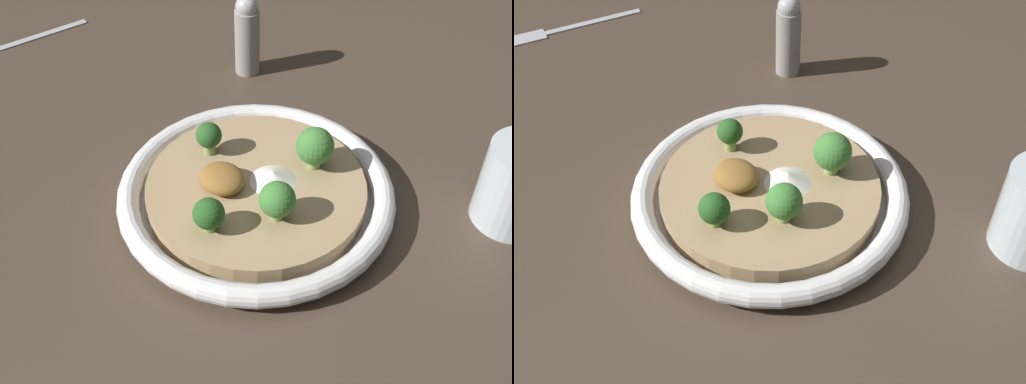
# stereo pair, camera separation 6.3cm
# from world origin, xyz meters

# --- Properties ---
(ground_plane) EXTENTS (6.00, 6.00, 0.00)m
(ground_plane) POSITION_xyz_m (0.00, 0.00, 0.00)
(ground_plane) COLOR #47382B
(risotto_bowl) EXTENTS (0.27, 0.27, 0.03)m
(risotto_bowl) POSITION_xyz_m (0.00, 0.00, 0.02)
(risotto_bowl) COLOR white
(risotto_bowl) RESTS_ON ground_plane
(cheese_sprinkle) EXTENTS (0.05, 0.05, 0.01)m
(cheese_sprinkle) POSITION_xyz_m (0.01, 0.01, 0.04)
(cheese_sprinkle) COLOR white
(cheese_sprinkle) RESTS_ON risotto_bowl
(crispy_onion_garnish) EXTENTS (0.05, 0.04, 0.02)m
(crispy_onion_garnish) POSITION_xyz_m (-0.02, -0.03, 0.04)
(crispy_onion_garnish) COLOR olive
(crispy_onion_garnish) RESTS_ON risotto_bowl
(broccoli_back) EXTENTS (0.04, 0.04, 0.05)m
(broccoli_back) POSITION_xyz_m (0.02, 0.06, 0.06)
(broccoli_back) COLOR #84A856
(broccoli_back) RESTS_ON risotto_bowl
(broccoli_left) EXTENTS (0.03, 0.03, 0.04)m
(broccoli_left) POSITION_xyz_m (-0.07, -0.00, 0.05)
(broccoli_left) COLOR #84A856
(broccoli_left) RESTS_ON risotto_bowl
(broccoli_front_right) EXTENTS (0.03, 0.03, 0.04)m
(broccoli_front_right) POSITION_xyz_m (0.01, -0.07, 0.05)
(broccoli_front_right) COLOR #759E4C
(broccoli_front_right) RESTS_ON risotto_bowl
(broccoli_right) EXTENTS (0.03, 0.03, 0.04)m
(broccoli_right) POSITION_xyz_m (0.05, -0.02, 0.05)
(broccoli_right) COLOR #84A856
(broccoli_right) RESTS_ON risotto_bowl
(fork_utensil) EXTENTS (0.05, 0.20, 0.00)m
(fork_utensil) POSITION_xyz_m (-0.45, -0.03, 0.00)
(fork_utensil) COLOR #B7B7BC
(fork_utensil) RESTS_ON ground_plane
(pepper_shaker) EXTENTS (0.03, 0.03, 0.10)m
(pepper_shaker) POSITION_xyz_m (-0.18, 0.16, 0.05)
(pepper_shaker) COLOR #9E9993
(pepper_shaker) RESTS_ON ground_plane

